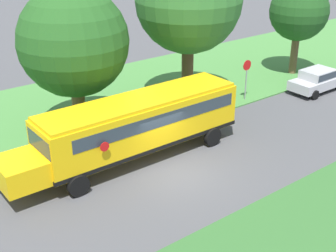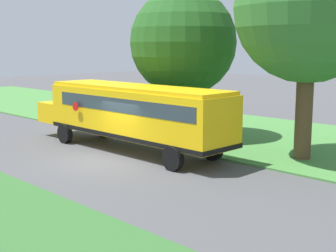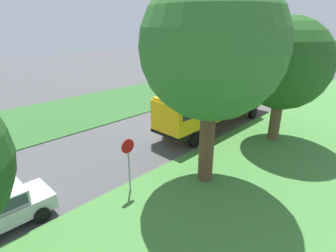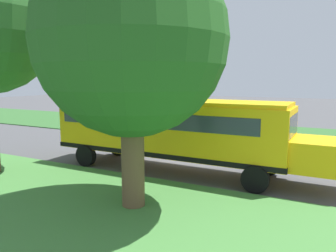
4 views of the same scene
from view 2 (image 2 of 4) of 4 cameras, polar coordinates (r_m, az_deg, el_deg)
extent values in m
plane|color=#4C4C4F|center=(20.71, -8.21, -4.30)|extent=(120.00, 120.00, 0.00)
cube|color=#47843D|center=(27.71, 8.56, -0.71)|extent=(12.00, 80.00, 0.08)
cube|color=yellow|center=(22.09, -3.94, 1.66)|extent=(2.50, 10.50, 2.20)
cube|color=yellow|center=(27.10, -12.58, 1.74)|extent=(2.20, 1.90, 1.10)
cube|color=yellow|center=(21.96, -3.98, 4.71)|extent=(2.35, 10.29, 0.16)
cube|color=black|center=(22.24, -3.92, -0.84)|extent=(2.54, 10.54, 0.20)
cube|color=#2D3842|center=(21.80, -3.44, 2.79)|extent=(2.53, 9.24, 0.64)
cube|color=#2D3842|center=(26.15, -11.48, 3.74)|extent=(2.25, 0.12, 0.80)
cylinder|color=red|center=(23.49, -11.23, 2.34)|extent=(0.03, 0.44, 0.44)
cylinder|color=black|center=(24.90, -12.46, -0.91)|extent=(0.30, 1.00, 1.00)
cylinder|color=black|center=(26.31, -7.87, -0.22)|extent=(0.30, 1.00, 1.00)
cylinder|color=black|center=(18.87, 0.59, -4.00)|extent=(0.30, 1.00, 1.00)
cylinder|color=black|center=(20.68, 5.45, -2.84)|extent=(0.30, 1.00, 1.00)
cylinder|color=brown|center=(25.95, 1.83, 1.99)|extent=(0.72, 0.72, 3.03)
sphere|color=#23561E|center=(25.73, 1.87, 10.16)|extent=(5.80, 5.80, 5.80)
sphere|color=#23561E|center=(26.33, 2.71, 11.11)|extent=(3.86, 3.86, 3.86)
cylinder|color=brown|center=(21.26, 16.23, 1.53)|extent=(0.74, 0.74, 4.19)
sphere|color=#33702D|center=(21.14, 16.81, 13.66)|extent=(6.37, 6.37, 6.37)
sphere|color=#33702D|center=(21.23, 16.65, 13.01)|extent=(4.69, 4.69, 4.69)
camera|label=1|loc=(29.09, -53.12, 18.59)|focal=50.00mm
camera|label=3|loc=(25.44, 45.15, 12.55)|focal=28.00mm
camera|label=4|loc=(35.67, 4.46, 8.12)|focal=35.00mm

